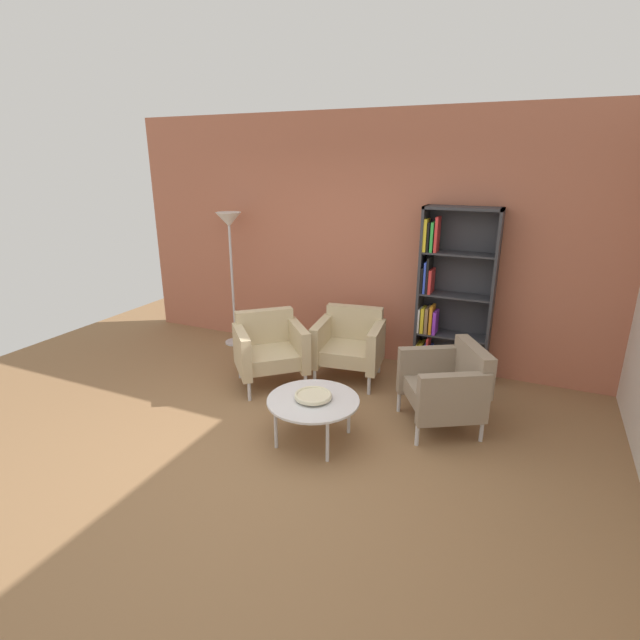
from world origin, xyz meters
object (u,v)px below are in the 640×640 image
object	(u,v)px
bookshelf_tall	(448,297)
coffee_table_low	(313,402)
armchair_by_bookshelf	(447,385)
floor_lamp_torchiere	(230,236)
armchair_near_window	(269,348)
armchair_spare_guest	(350,343)
decorative_bowl	(313,396)

from	to	relation	value
bookshelf_tall	coffee_table_low	bearing A→B (deg)	-111.91
armchair_by_bookshelf	floor_lamp_torchiere	size ratio (longest dim) A/B	0.54
bookshelf_tall	floor_lamp_torchiere	xyz separation A→B (m)	(-2.74, -0.16, 0.53)
armchair_near_window	floor_lamp_torchiere	size ratio (longest dim) A/B	0.55
coffee_table_low	armchair_spare_guest	size ratio (longest dim) A/B	1.01
coffee_table_low	decorative_bowl	bearing A→B (deg)	-90.00
armchair_near_window	armchair_by_bookshelf	world-z (taller)	same
bookshelf_tall	decorative_bowl	size ratio (longest dim) A/B	5.94
decorative_bowl	floor_lamp_torchiere	distance (m)	2.82
armchair_spare_guest	floor_lamp_torchiere	world-z (taller)	floor_lamp_torchiere
armchair_spare_guest	armchair_near_window	xyz separation A→B (m)	(-0.75, -0.49, 0.00)
decorative_bowl	armchair_by_bookshelf	size ratio (longest dim) A/B	0.34
coffee_table_low	armchair_by_bookshelf	world-z (taller)	armchair_by_bookshelf
armchair_spare_guest	coffee_table_low	bearing A→B (deg)	-89.73
decorative_bowl	armchair_by_bookshelf	bearing A→B (deg)	36.22
bookshelf_tall	armchair_spare_guest	size ratio (longest dim) A/B	2.39
decorative_bowl	armchair_near_window	bearing A→B (deg)	137.30
floor_lamp_torchiere	armchair_spare_guest	bearing A→B (deg)	-12.04
decorative_bowl	coffee_table_low	bearing A→B (deg)	90.00
floor_lamp_torchiere	bookshelf_tall	bearing A→B (deg)	3.37
armchair_spare_guest	armchair_near_window	distance (m)	0.89
decorative_bowl	floor_lamp_torchiere	xyz separation A→B (m)	(-1.98, 1.73, 1.01)
armchair_by_bookshelf	armchair_spare_guest	bearing A→B (deg)	-148.02
armchair_near_window	bookshelf_tall	bearing A→B (deg)	-11.24
armchair_near_window	floor_lamp_torchiere	bearing A→B (deg)	97.49
bookshelf_tall	armchair_by_bookshelf	bearing A→B (deg)	-78.21
armchair_near_window	armchair_by_bookshelf	distance (m)	1.94
floor_lamp_torchiere	coffee_table_low	bearing A→B (deg)	-41.22
armchair_spare_guest	decorative_bowl	bearing A→B (deg)	-89.73
decorative_bowl	armchair_spare_guest	distance (m)	1.36
armchair_by_bookshelf	floor_lamp_torchiere	world-z (taller)	floor_lamp_torchiere
bookshelf_tall	floor_lamp_torchiere	distance (m)	2.80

